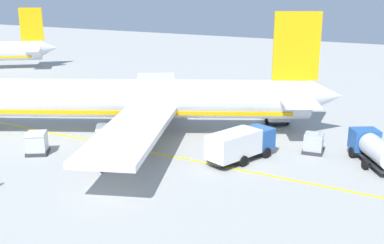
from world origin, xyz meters
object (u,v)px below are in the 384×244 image
service_truck_baggage (374,148)px  cargo_container_near (314,143)px  airliner_foreground (131,99)px  service_truck_catering (241,143)px  cargo_container_mid (37,143)px  crew_marshaller (101,161)px  service_truck_fuel (274,106)px

service_truck_baggage → cargo_container_near: (0.40, 5.01, -0.51)m
airliner_foreground → service_truck_baggage: bearing=-84.1°
airliner_foreground → service_truck_baggage: airliner_foreground is taller
service_truck_catering → cargo_container_near: bearing=-44.8°
airliner_foreground → cargo_container_mid: size_ratio=15.42×
cargo_container_near → crew_marshaller: (-12.79, 13.28, 0.09)m
service_truck_baggage → service_truck_catering: size_ratio=0.89×
service_truck_baggage → cargo_container_near: size_ratio=3.12×
cargo_container_near → cargo_container_mid: size_ratio=0.79×
airliner_foreground → cargo_container_mid: (-9.34, 3.35, -2.39)m
airliner_foreground → cargo_container_near: 17.99m
cargo_container_near → cargo_container_mid: (-12.07, 20.95, 0.11)m
crew_marshaller → service_truck_fuel: bearing=-17.2°
service_truck_fuel → cargo_container_mid: service_truck_fuel is taller
service_truck_fuel → crew_marshaller: (-21.26, 6.58, -0.61)m
airliner_foreground → service_truck_catering: 13.07m
cargo_container_mid → service_truck_catering: bearing=-66.0°
cargo_container_near → crew_marshaller: size_ratio=1.19×
service_truck_fuel → cargo_container_near: service_truck_fuel is taller
service_truck_fuel → service_truck_catering: bearing=-172.1°
airliner_foreground → service_truck_baggage: (2.32, -22.62, -1.99)m
service_truck_baggage → service_truck_catering: 10.84m
service_truck_baggage → crew_marshaller: bearing=124.1°
cargo_container_near → service_truck_baggage: bearing=-94.6°
service_truck_baggage → cargo_container_mid: 28.47m
service_truck_baggage → crew_marshaller: size_ratio=3.70×
airliner_foreground → crew_marshaller: size_ratio=23.20×
cargo_container_near → cargo_container_mid: bearing=119.9°
cargo_container_near → cargo_container_mid: 24.18m
airliner_foreground → cargo_container_near: (2.72, -17.60, -2.51)m
cargo_container_near → cargo_container_mid: cargo_container_mid is taller
airliner_foreground → crew_marshaller: (-10.06, -4.33, -2.41)m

